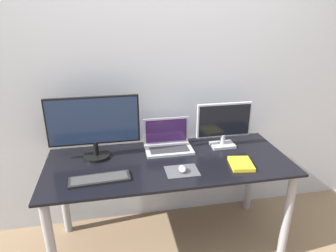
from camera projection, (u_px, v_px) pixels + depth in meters
wall_back at (158, 75)px, 2.31m from camera, size 7.00×0.05×2.50m
desk at (169, 176)px, 2.16m from camera, size 1.71×0.71×0.73m
monitor_left at (94, 125)px, 2.08m from camera, size 0.64×0.19×0.45m
monitor_right at (224, 124)px, 2.28m from camera, size 0.42×0.13×0.35m
laptop at (168, 142)px, 2.29m from camera, size 0.35×0.22×0.23m
keyboard at (100, 179)px, 1.88m from camera, size 0.38×0.15×0.02m
mousepad at (182, 171)px, 1.98m from camera, size 0.22×0.16×0.00m
mouse at (182, 169)px, 1.96m from camera, size 0.05×0.08×0.04m
book at (241, 164)px, 2.05m from camera, size 0.17×0.21×0.03m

